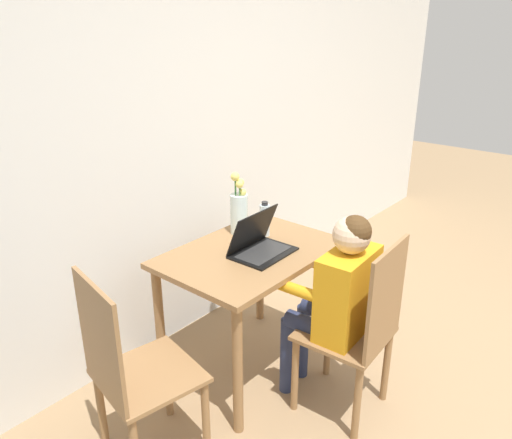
# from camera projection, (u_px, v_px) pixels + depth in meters

# --- Properties ---
(wall_back) EXTENTS (6.40, 0.05, 2.50)m
(wall_back) POSITION_uv_depth(u_px,v_px,m) (195.00, 132.00, 2.95)
(wall_back) COLOR white
(wall_back) RESTS_ON ground_plane
(dining_table) EXTENTS (0.93, 0.65, 0.73)m
(dining_table) POSITION_uv_depth(u_px,v_px,m) (251.00, 270.00, 2.67)
(dining_table) COLOR olive
(dining_table) RESTS_ON ground_plane
(chair_occupied) EXTENTS (0.42, 0.42, 0.95)m
(chair_occupied) POSITION_uv_depth(u_px,v_px,m) (359.00, 330.00, 2.39)
(chair_occupied) COLOR olive
(chair_occupied) RESTS_ON ground_plane
(chair_spare) EXTENTS (0.47, 0.47, 0.95)m
(chair_spare) POSITION_uv_depth(u_px,v_px,m) (132.00, 373.00, 2.09)
(chair_spare) COLOR olive
(chair_spare) RESTS_ON ground_plane
(person_seated) EXTENTS (0.38, 0.44, 1.05)m
(person_seated) POSITION_uv_depth(u_px,v_px,m) (339.00, 291.00, 2.39)
(person_seated) COLOR orange
(person_seated) RESTS_ON ground_plane
(laptop) EXTENTS (0.33, 0.24, 0.23)m
(laptop) POSITION_uv_depth(u_px,v_px,m) (259.00, 243.00, 2.59)
(laptop) COLOR black
(laptop) RESTS_ON dining_table
(flower_vase) EXTENTS (0.10, 0.10, 0.36)m
(flower_vase) POSITION_uv_depth(u_px,v_px,m) (239.00, 209.00, 2.80)
(flower_vase) COLOR silver
(flower_vase) RESTS_ON dining_table
(water_bottle) EXTENTS (0.06, 0.06, 0.20)m
(water_bottle) POSITION_uv_depth(u_px,v_px,m) (265.00, 220.00, 2.78)
(water_bottle) COLOR silver
(water_bottle) RESTS_ON dining_table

